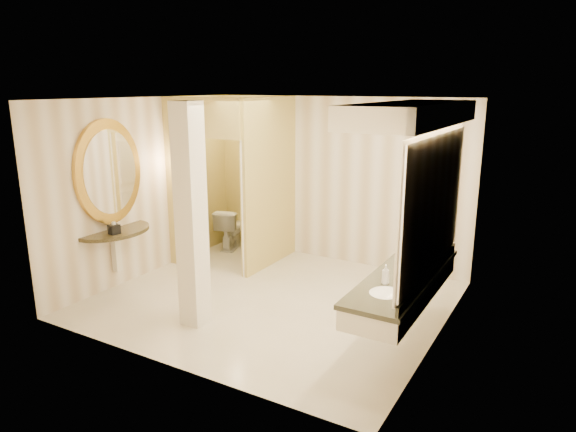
% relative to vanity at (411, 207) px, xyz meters
% --- Properties ---
extents(floor, '(4.50, 4.50, 0.00)m').
position_rel_vanity_xyz_m(floor, '(-1.98, 0.40, -1.63)').
color(floor, silver).
rests_on(floor, ground).
extents(ceiling, '(4.50, 4.50, 0.00)m').
position_rel_vanity_xyz_m(ceiling, '(-1.98, 0.40, 1.07)').
color(ceiling, white).
rests_on(ceiling, wall_back).
extents(wall_back, '(4.50, 0.02, 2.70)m').
position_rel_vanity_xyz_m(wall_back, '(-1.98, 2.40, -0.28)').
color(wall_back, silver).
rests_on(wall_back, floor).
extents(wall_front, '(4.50, 0.02, 2.70)m').
position_rel_vanity_xyz_m(wall_front, '(-1.98, -1.60, -0.28)').
color(wall_front, silver).
rests_on(wall_front, floor).
extents(wall_left, '(0.02, 4.00, 2.70)m').
position_rel_vanity_xyz_m(wall_left, '(-4.23, 0.40, -0.28)').
color(wall_left, silver).
rests_on(wall_left, floor).
extents(wall_right, '(0.02, 4.00, 2.70)m').
position_rel_vanity_xyz_m(wall_right, '(0.27, 0.40, -0.28)').
color(wall_right, silver).
rests_on(wall_right, floor).
extents(toilet_closet, '(1.50, 1.55, 2.70)m').
position_rel_vanity_xyz_m(toilet_closet, '(-3.10, 1.37, -0.24)').
color(toilet_closet, tan).
rests_on(toilet_closet, floor).
extents(wall_sconce, '(0.14, 0.14, 0.42)m').
position_rel_vanity_xyz_m(wall_sconce, '(-3.90, 0.83, 0.10)').
color(wall_sconce, gold).
rests_on(wall_sconce, toilet_closet).
extents(vanity, '(0.75, 2.41, 2.09)m').
position_rel_vanity_xyz_m(vanity, '(0.00, 0.00, 0.00)').
color(vanity, white).
rests_on(vanity, floor).
extents(console_shelf, '(1.13, 1.13, 2.02)m').
position_rel_vanity_xyz_m(console_shelf, '(-4.19, -0.32, -0.28)').
color(console_shelf, black).
rests_on(console_shelf, floor).
extents(pillar, '(0.28, 0.28, 2.70)m').
position_rel_vanity_xyz_m(pillar, '(-2.43, -0.67, -0.28)').
color(pillar, white).
rests_on(pillar, floor).
extents(tissue_box, '(0.16, 0.16, 0.13)m').
position_rel_vanity_xyz_m(tissue_box, '(-3.98, -0.48, -0.69)').
color(tissue_box, black).
rests_on(tissue_box, console_shelf).
extents(toilet, '(0.60, 0.81, 0.73)m').
position_rel_vanity_xyz_m(toilet, '(-3.85, 2.02, -1.26)').
color(toilet, white).
rests_on(toilet, floor).
extents(soap_bottle_a, '(0.06, 0.07, 0.12)m').
position_rel_vanity_xyz_m(soap_bottle_a, '(-0.10, 0.36, -0.69)').
color(soap_bottle_a, beige).
rests_on(soap_bottle_a, vanity).
extents(soap_bottle_b, '(0.13, 0.13, 0.13)m').
position_rel_vanity_xyz_m(soap_bottle_b, '(-0.08, 0.04, -0.69)').
color(soap_bottle_b, silver).
rests_on(soap_bottle_b, vanity).
extents(soap_bottle_c, '(0.11, 0.11, 0.21)m').
position_rel_vanity_xyz_m(soap_bottle_c, '(-0.11, -0.38, -0.65)').
color(soap_bottle_c, '#C6B28C').
rests_on(soap_bottle_c, vanity).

